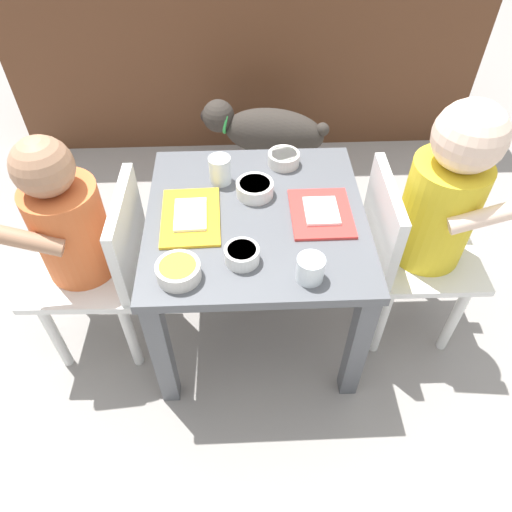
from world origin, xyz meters
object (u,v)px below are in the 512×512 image
(seated_child_right, at_px, (437,205))
(water_cup_right, at_px, (220,171))
(food_tray_left, at_px, (191,216))
(water_cup_left, at_px, (310,270))
(dining_table, at_px, (256,236))
(dog, at_px, (266,132))
(food_tray_right, at_px, (321,213))
(cereal_bowl_right_side, at_px, (178,271))
(seated_child_left, at_px, (76,230))
(veggie_bowl_far, at_px, (254,188))
(cereal_bowl_left_side, at_px, (284,158))
(veggie_bowl_near, at_px, (242,254))

(seated_child_right, distance_m, water_cup_right, 0.54)
(food_tray_left, height_order, water_cup_left, water_cup_left)
(dining_table, height_order, dog, dining_table)
(food_tray_right, bearing_deg, cereal_bowl_right_side, -150.59)
(seated_child_left, xyz_separation_m, food_tray_left, (0.27, 0.03, 0.01))
(water_cup_right, bearing_deg, dog, 74.51)
(veggie_bowl_far, bearing_deg, seated_child_right, -12.81)
(cereal_bowl_right_side, bearing_deg, dog, 74.80)
(food_tray_right, bearing_deg, water_cup_left, -104.56)
(seated_child_right, relative_size, veggie_bowl_far, 7.71)
(food_tray_left, height_order, cereal_bowl_right_side, cereal_bowl_right_side)
(dog, bearing_deg, dining_table, -95.53)
(water_cup_left, height_order, veggie_bowl_far, water_cup_left)
(dining_table, bearing_deg, veggie_bowl_far, 92.23)
(cereal_bowl_left_side, bearing_deg, veggie_bowl_far, -124.38)
(seated_child_left, relative_size, water_cup_right, 9.32)
(veggie_bowl_far, bearing_deg, dining_table, -87.77)
(dining_table, distance_m, food_tray_right, 0.18)
(water_cup_left, bearing_deg, seated_child_right, 29.63)
(cereal_bowl_left_side, bearing_deg, food_tray_right, -70.37)
(food_tray_right, distance_m, veggie_bowl_near, 0.24)
(seated_child_right, height_order, cereal_bowl_right_side, seated_child_right)
(seated_child_right, height_order, veggie_bowl_far, seated_child_right)
(seated_child_right, distance_m, food_tray_right, 0.27)
(seated_child_right, distance_m, veggie_bowl_far, 0.45)
(food_tray_left, bearing_deg, dog, 72.11)
(seated_child_right, bearing_deg, food_tray_left, 178.50)
(seated_child_right, bearing_deg, veggie_bowl_far, 167.19)
(water_cup_left, xyz_separation_m, cereal_bowl_left_side, (-0.02, 0.41, -0.01))
(veggie_bowl_far, bearing_deg, food_tray_left, -151.74)
(food_tray_left, distance_m, water_cup_right, 0.16)
(seated_child_left, bearing_deg, water_cup_right, 26.45)
(seated_child_left, xyz_separation_m, veggie_bowl_far, (0.43, 0.11, 0.02))
(water_cup_left, bearing_deg, dog, 92.52)
(food_tray_left, xyz_separation_m, veggie_bowl_near, (0.12, -0.14, 0.01))
(dining_table, distance_m, cereal_bowl_left_side, 0.24)
(water_cup_left, distance_m, water_cup_right, 0.39)
(dog, height_order, water_cup_left, water_cup_left)
(seated_child_right, bearing_deg, food_tray_right, 176.77)
(dining_table, relative_size, food_tray_right, 3.02)
(dining_table, bearing_deg, food_tray_right, -2.77)
(cereal_bowl_right_side, bearing_deg, veggie_bowl_near, 17.09)
(dog, relative_size, food_tray_left, 2.24)
(food_tray_left, distance_m, veggie_bowl_far, 0.18)
(seated_child_right, relative_size, food_tray_left, 3.46)
(food_tray_right, distance_m, cereal_bowl_right_side, 0.38)
(food_tray_left, height_order, veggie_bowl_near, veggie_bowl_near)
(water_cup_left, bearing_deg, water_cup_right, 119.46)
(veggie_bowl_near, height_order, cereal_bowl_right_side, same)
(veggie_bowl_far, bearing_deg, veggie_bowl_near, -98.54)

